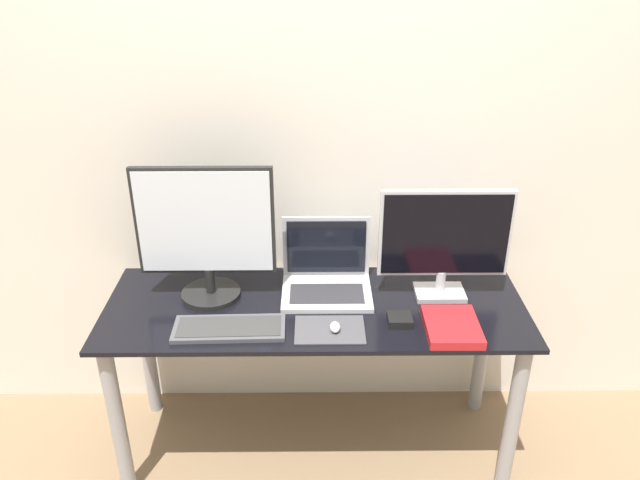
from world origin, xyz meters
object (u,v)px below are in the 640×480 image
at_px(laptop, 328,274).
at_px(power_brick, 401,320).
at_px(monitor_left, 207,233).
at_px(keyboard, 231,328).
at_px(book, 453,327).
at_px(mouse, 336,327).
at_px(monitor_right, 446,240).

distance_m(laptop, power_brick, 0.36).
relative_size(monitor_left, keyboard, 1.32).
height_order(monitor_left, keyboard, monitor_left).
relative_size(laptop, book, 1.45).
bearing_deg(book, keyboard, 179.38).
xyz_separation_m(book, power_brick, (-0.18, 0.05, -0.00)).
relative_size(keyboard, mouse, 6.82).
bearing_deg(monitor_right, keyboard, -163.47).
height_order(monitor_left, mouse, monitor_left).
xyz_separation_m(monitor_left, laptop, (0.45, 0.05, -0.21)).
bearing_deg(mouse, laptop, 94.77).
distance_m(monitor_left, mouse, 0.59).
bearing_deg(monitor_right, book, -89.96).
relative_size(laptop, mouse, 5.91).
bearing_deg(power_brick, laptop, 136.25).
xyz_separation_m(laptop, book, (0.44, -0.29, -0.05)).
height_order(monitor_right, mouse, monitor_right).
distance_m(laptop, keyboard, 0.45).
relative_size(keyboard, power_brick, 4.58).
xyz_separation_m(monitor_left, power_brick, (0.71, -0.20, -0.26)).
bearing_deg(mouse, book, 0.46).
bearing_deg(book, laptop, 146.10).
bearing_deg(monitor_left, mouse, -27.46).
xyz_separation_m(monitor_right, keyboard, (-0.79, -0.23, -0.23)).
bearing_deg(mouse, power_brick, 11.86).
height_order(keyboard, mouse, mouse).
distance_m(laptop, book, 0.53).
bearing_deg(monitor_left, laptop, 6.66).
bearing_deg(keyboard, monitor_right, 16.53).
distance_m(keyboard, mouse, 0.37).
distance_m(keyboard, power_brick, 0.61).
xyz_separation_m(monitor_right, laptop, (-0.44, 0.05, -0.17)).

